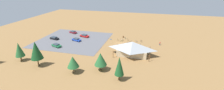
% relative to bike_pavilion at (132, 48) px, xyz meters
% --- Properties ---
extents(ground, '(160.00, 160.00, 0.00)m').
position_rel_bike_pavilion_xyz_m(ground, '(7.00, -10.46, -3.04)').
color(ground, olive).
rests_on(ground, ground).
extents(parking_lot_asphalt, '(32.63, 30.01, 0.05)m').
position_rel_bike_pavilion_xyz_m(parking_lot_asphalt, '(30.21, -9.92, -3.02)').
color(parking_lot_asphalt, '#56565B').
rests_on(parking_lot_asphalt, ground).
extents(bike_pavilion, '(13.48, 8.32, 5.43)m').
position_rel_bike_pavilion_xyz_m(bike_pavilion, '(0.00, 0.00, 0.00)').
color(bike_pavilion, '#C6B28E').
rests_on(bike_pavilion, ground).
extents(trash_bin, '(0.60, 0.60, 0.90)m').
position_rel_bike_pavilion_xyz_m(trash_bin, '(7.17, -19.31, -2.59)').
color(trash_bin, brown).
rests_on(trash_bin, ground).
extents(lot_sign, '(0.56, 0.08, 2.20)m').
position_rel_bike_pavilion_xyz_m(lot_sign, '(11.16, -10.13, -1.63)').
color(lot_sign, '#99999E').
rests_on(lot_sign, ground).
extents(pine_mideast, '(3.64, 3.64, 5.55)m').
position_rel_bike_pavilion_xyz_m(pine_mideast, '(15.77, 17.47, 0.73)').
color(pine_mideast, brown).
rests_on(pine_mideast, ground).
extents(pine_far_east, '(3.99, 3.99, 8.67)m').
position_rel_bike_pavilion_xyz_m(pine_far_east, '(29.33, 16.51, 2.62)').
color(pine_far_east, brown).
rests_on(pine_far_east, ground).
extents(pine_west, '(2.72, 2.72, 7.36)m').
position_rel_bike_pavilion_xyz_m(pine_west, '(1.22, 17.83, 1.53)').
color(pine_west, brown).
rests_on(pine_west, ground).
extents(pine_east, '(3.19, 3.19, 6.83)m').
position_rel_bike_pavilion_xyz_m(pine_east, '(37.78, 14.91, 1.26)').
color(pine_east, brown).
rests_on(pine_east, ground).
extents(pine_center, '(3.95, 3.95, 5.98)m').
position_rel_bike_pavilion_xyz_m(pine_center, '(8.10, 13.91, 0.91)').
color(pine_center, brown).
rests_on(pine_center, ground).
extents(bicycle_red_front_row, '(0.82, 1.57, 0.75)m').
position_rel_bike_pavilion_xyz_m(bicycle_red_front_row, '(-1.94, -10.57, -2.69)').
color(bicycle_red_front_row, black).
rests_on(bicycle_red_front_row, ground).
extents(bicycle_purple_edge_north, '(1.29, 1.22, 0.85)m').
position_rel_bike_pavilion_xyz_m(bicycle_purple_edge_north, '(3.33, -11.70, -2.67)').
color(bicycle_purple_edge_north, black).
rests_on(bicycle_purple_edge_north, ground).
extents(bicycle_yellow_yard_left, '(0.71, 1.59, 0.83)m').
position_rel_bike_pavilion_xyz_m(bicycle_yellow_yard_left, '(8.94, -14.57, -2.66)').
color(bicycle_yellow_yard_left, black).
rests_on(bicycle_yellow_yard_left, ground).
extents(bicycle_orange_yard_right, '(1.00, 1.50, 0.86)m').
position_rel_bike_pavilion_xyz_m(bicycle_orange_yard_right, '(4.30, -15.88, -2.65)').
color(bicycle_orange_yard_right, black).
rests_on(bicycle_orange_yard_right, ground).
extents(bicycle_white_trailside, '(1.76, 0.48, 0.86)m').
position_rel_bike_pavilion_xyz_m(bicycle_white_trailside, '(6.81, -15.16, -2.65)').
color(bicycle_white_trailside, black).
rests_on(bicycle_white_trailside, ground).
extents(bicycle_blue_back_row, '(1.26, 1.13, 0.74)m').
position_rel_bike_pavilion_xyz_m(bicycle_blue_back_row, '(-0.01, -14.94, -2.70)').
color(bicycle_blue_back_row, black).
rests_on(bicycle_blue_back_row, ground).
extents(bicycle_teal_mid_cluster, '(0.81, 1.49, 0.82)m').
position_rel_bike_pavilion_xyz_m(bicycle_teal_mid_cluster, '(5.89, -18.16, -2.68)').
color(bicycle_teal_mid_cluster, black).
rests_on(bicycle_teal_mid_cluster, ground).
extents(bicycle_silver_near_sign, '(1.35, 0.98, 0.85)m').
position_rel_bike_pavilion_xyz_m(bicycle_silver_near_sign, '(2.55, -13.38, -2.68)').
color(bicycle_silver_near_sign, black).
rests_on(bicycle_silver_near_sign, ground).
extents(bicycle_green_lone_east, '(1.25, 1.28, 0.82)m').
position_rel_bike_pavilion_xyz_m(bicycle_green_lone_east, '(6.82, -13.46, -2.67)').
color(bicycle_green_lone_east, black).
rests_on(bicycle_green_lone_east, ground).
extents(bicycle_black_lone_west, '(1.17, 1.26, 0.80)m').
position_rel_bike_pavilion_xyz_m(bicycle_black_lone_west, '(-2.36, -15.38, -2.66)').
color(bicycle_black_lone_west, black).
rests_on(bicycle_black_lone_west, ground).
extents(car_blue_second_row, '(4.83, 3.15, 1.40)m').
position_rel_bike_pavilion_xyz_m(car_blue_second_row, '(27.88, -8.78, -2.29)').
color(car_blue_second_row, '#1E42B2').
rests_on(car_blue_second_row, parking_lot_asphalt).
extents(car_red_front_row, '(5.12, 3.12, 1.34)m').
position_rel_bike_pavilion_xyz_m(car_red_front_row, '(26.60, -15.19, -2.32)').
color(car_red_front_row, red).
rests_on(car_red_front_row, parking_lot_asphalt).
extents(car_black_aisle_side, '(5.00, 2.95, 1.31)m').
position_rel_bike_pavilion_xyz_m(car_black_aisle_side, '(39.48, -8.20, -2.34)').
color(car_black_aisle_side, black).
rests_on(car_black_aisle_side, parking_lot_asphalt).
extents(car_green_mid_lot, '(4.86, 3.39, 1.39)m').
position_rel_bike_pavilion_xyz_m(car_green_mid_lot, '(32.96, 0.15, -2.30)').
color(car_green_mid_lot, '#1E6B3D').
rests_on(car_green_mid_lot, parking_lot_asphalt).
extents(car_maroon_far_end, '(4.89, 3.44, 1.25)m').
position_rel_bike_pavilion_xyz_m(car_maroon_far_end, '(35.33, -19.65, -2.36)').
color(car_maroon_far_end, maroon).
rests_on(car_maroon_far_end, parking_lot_asphalt).
extents(visitor_crossing_yard, '(0.37, 0.36, 1.79)m').
position_rel_bike_pavilion_xyz_m(visitor_crossing_yard, '(-10.60, -13.21, -2.11)').
color(visitor_crossing_yard, '#2D3347').
rests_on(visitor_crossing_yard, ground).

